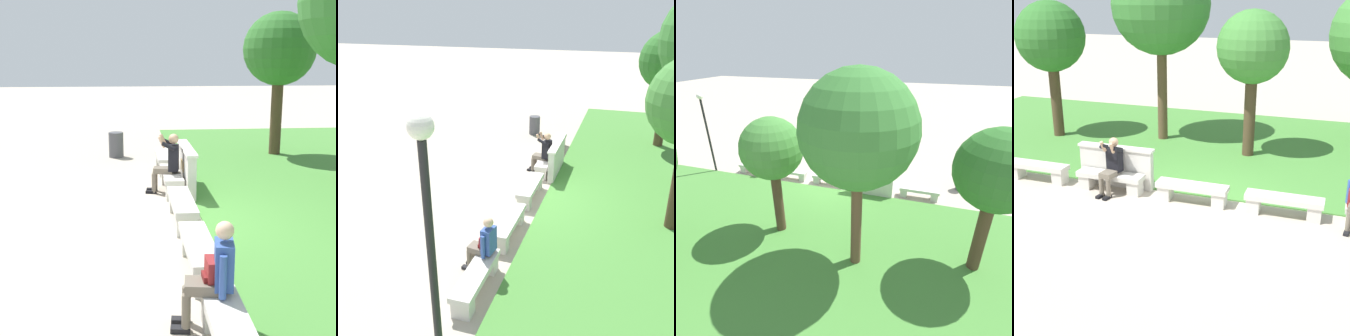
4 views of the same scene
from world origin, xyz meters
TOP-DOWN VIEW (x-y plane):
  - ground_plane at (0.00, 0.00)m, footprint 80.00×80.00m
  - grass_strip at (0.00, 4.38)m, footprint 21.74×8.00m
  - bench_main at (-4.06, 0.00)m, footprint 1.63×0.40m
  - bench_near at (-2.03, 0.00)m, footprint 1.63×0.40m
  - bench_mid at (0.00, 0.00)m, footprint 1.63×0.40m
  - bench_far at (2.03, 0.00)m, footprint 1.63×0.40m
  - backrest_wall_with_plaque at (-2.03, 0.34)m, footprint 1.92×0.24m
  - person_photographer at (-1.93, -0.08)m, footprint 0.51×0.76m
  - tree_behind_wall at (-5.77, 3.56)m, footprint 2.14×2.14m
  - tree_right_background at (0.51, 3.63)m, footprint 1.96×1.96m
  - tree_far_back at (-2.41, 4.34)m, footprint 2.93×2.93m

SIDE VIEW (x-z plane):
  - ground_plane at x=0.00m, z-range 0.00..0.00m
  - grass_strip at x=0.00m, z-range 0.00..0.03m
  - bench_main at x=-4.06m, z-range 0.06..0.51m
  - bench_near at x=-2.03m, z-range 0.06..0.51m
  - bench_mid at x=0.00m, z-range 0.06..0.51m
  - bench_far at x=2.03m, z-range 0.06..0.51m
  - backrest_wall_with_plaque at x=-2.03m, z-range 0.01..1.02m
  - person_photographer at x=-1.93m, z-range 0.08..1.40m
  - tree_right_background at x=0.51m, z-range 0.98..5.03m
  - tree_behind_wall at x=-5.77m, z-range 0.99..5.24m
  - tree_far_back at x=-2.41m, z-range 1.30..6.88m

